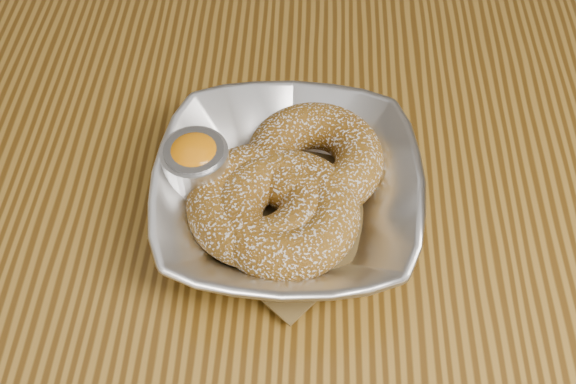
{
  "coord_description": "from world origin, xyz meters",
  "views": [
    {
      "loc": [
        0.06,
        -0.34,
        1.2
      ],
      "look_at": [
        0.04,
        -0.03,
        0.78
      ],
      "focal_mm": 42.0,
      "sensor_mm": 36.0,
      "label": 1
    }
  ],
  "objects_px": {
    "table": "(243,246)",
    "ramekin": "(197,168)",
    "donut_front": "(285,213)",
    "donut_extra": "(259,204)",
    "serving_bowl": "(288,196)",
    "donut_back": "(315,159)"
  },
  "relations": [
    {
      "from": "table",
      "to": "ramekin",
      "type": "height_order",
      "value": "ramekin"
    },
    {
      "from": "table",
      "to": "serving_bowl",
      "type": "bearing_deg",
      "value": -33.93
    },
    {
      "from": "serving_bowl",
      "to": "donut_extra",
      "type": "relative_size",
      "value": 1.87
    },
    {
      "from": "serving_bowl",
      "to": "donut_back",
      "type": "height_order",
      "value": "serving_bowl"
    },
    {
      "from": "donut_back",
      "to": "ramekin",
      "type": "height_order",
      "value": "ramekin"
    },
    {
      "from": "donut_extra",
      "to": "ramekin",
      "type": "bearing_deg",
      "value": 152.1
    },
    {
      "from": "table",
      "to": "donut_extra",
      "type": "relative_size",
      "value": 10.91
    },
    {
      "from": "serving_bowl",
      "to": "ramekin",
      "type": "relative_size",
      "value": 3.58
    },
    {
      "from": "donut_back",
      "to": "ramekin",
      "type": "bearing_deg",
      "value": -167.67
    },
    {
      "from": "table",
      "to": "donut_extra",
      "type": "xyz_separation_m",
      "value": [
        0.02,
        -0.04,
        0.13
      ]
    },
    {
      "from": "donut_front",
      "to": "donut_back",
      "type": "bearing_deg",
      "value": 68.73
    },
    {
      "from": "donut_back",
      "to": "donut_front",
      "type": "xyz_separation_m",
      "value": [
        -0.02,
        -0.05,
        0.0
      ]
    },
    {
      "from": "donut_back",
      "to": "ramekin",
      "type": "xyz_separation_m",
      "value": [
        -0.09,
        -0.02,
        0.01
      ]
    },
    {
      "from": "table",
      "to": "donut_front",
      "type": "bearing_deg",
      "value": -49.32
    },
    {
      "from": "donut_front",
      "to": "ramekin",
      "type": "xyz_separation_m",
      "value": [
        -0.07,
        0.03,
        0.01
      ]
    },
    {
      "from": "donut_front",
      "to": "ramekin",
      "type": "height_order",
      "value": "ramekin"
    },
    {
      "from": "serving_bowl",
      "to": "donut_back",
      "type": "distance_m",
      "value": 0.04
    },
    {
      "from": "table",
      "to": "donut_back",
      "type": "relative_size",
      "value": 10.86
    },
    {
      "from": "table",
      "to": "donut_back",
      "type": "bearing_deg",
      "value": 4.01
    },
    {
      "from": "donut_back",
      "to": "donut_front",
      "type": "relative_size",
      "value": 0.97
    },
    {
      "from": "donut_back",
      "to": "donut_extra",
      "type": "height_order",
      "value": "same"
    },
    {
      "from": "donut_front",
      "to": "serving_bowl",
      "type": "bearing_deg",
      "value": 86.26
    }
  ]
}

